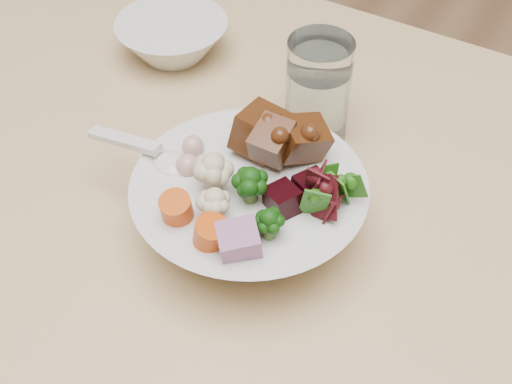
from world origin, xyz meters
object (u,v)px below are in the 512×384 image
(dining_table, at_px, (410,375))
(side_bowl, at_px, (172,39))
(food_bowl, at_px, (252,205))
(water_glass, at_px, (318,94))

(dining_table, relative_size, side_bowl, 11.41)
(food_bowl, xyz_separation_m, side_bowl, (-0.21, 0.19, -0.01))
(side_bowl, bearing_deg, food_bowl, -42.26)
(food_bowl, relative_size, side_bowl, 1.58)
(water_glass, bearing_deg, dining_table, -43.88)
(water_glass, distance_m, side_bowl, 0.21)
(dining_table, height_order, food_bowl, food_bowl)
(dining_table, height_order, side_bowl, side_bowl)
(dining_table, relative_size, food_bowl, 7.24)
(food_bowl, height_order, water_glass, same)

